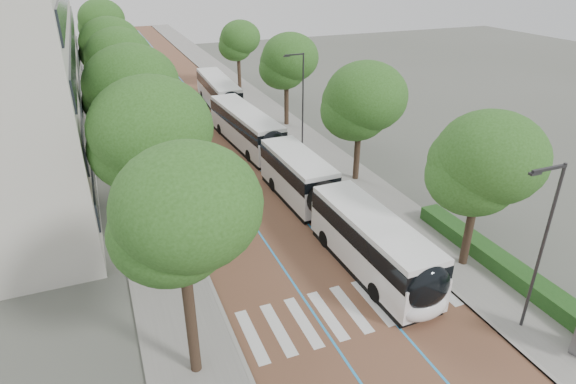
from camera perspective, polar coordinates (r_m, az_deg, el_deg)
name	(u,v)px	position (r m, az deg, el deg)	size (l,w,h in m)	color
ground	(357,323)	(23.23, 8.23, -15.14)	(160.00, 160.00, 0.00)	#51544C
road	(186,102)	(57.62, -12.00, 10.36)	(11.00, 140.00, 0.02)	brown
sidewalk_left	(118,109)	(56.86, -19.51, 9.27)	(4.00, 140.00, 0.12)	gray
sidewalk_right	(248,95)	(59.30, -4.77, 11.33)	(4.00, 140.00, 0.12)	gray
kerb_left	(136,107)	(56.96, -17.60, 9.58)	(0.20, 140.00, 0.14)	gray
kerb_right	(233,97)	(58.78, -6.57, 11.12)	(0.20, 140.00, 0.14)	gray
zebra_crossing	(351,308)	(23.95, 7.46, -13.53)	(10.55, 3.60, 0.01)	silver
lane_line_left	(172,104)	(57.38, -13.59, 10.15)	(0.12, 126.00, 0.01)	#298ED1
lane_line_right	(200,101)	(57.90, -10.43, 10.59)	(0.12, 126.00, 0.01)	#298ED1
hedge	(511,270)	(27.91, 24.96, -8.43)	(1.20, 14.00, 0.80)	#1A4818
streetlight_near	(542,238)	(22.47, 27.88, -4.80)	(1.82, 0.20, 8.00)	#302F32
streetlight_far	(301,93)	(41.45, 1.55, 11.67)	(1.82, 0.20, 8.00)	#302F32
lamp_post_left	(183,194)	(25.56, -12.30, -0.23)	(0.14, 0.14, 8.00)	#302F32
trees_left	(118,71)	(41.66, -19.46, 13.36)	(6.25, 60.49, 9.78)	black
trees_right	(324,86)	(39.77, 4.28, 12.46)	(5.80, 47.16, 8.34)	black
lead_bus	(337,212)	(28.56, 5.82, -2.40)	(2.97, 18.45, 3.20)	black
bus_queued_0	(247,129)	(42.41, -4.82, 7.42)	(3.31, 12.53, 3.20)	white
bus_queued_1	(219,93)	(54.44, -8.14, 11.51)	(2.91, 12.47, 3.20)	white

